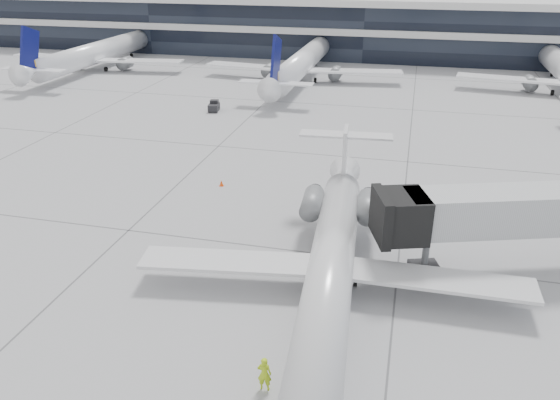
# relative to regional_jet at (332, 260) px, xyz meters

# --- Properties ---
(ground) EXTENTS (220.00, 220.00, 0.00)m
(ground) POSITION_rel_regional_jet_xyz_m (-6.09, 4.58, -2.35)
(ground) COLOR #949497
(ground) RESTS_ON ground
(terminal) EXTENTS (170.00, 22.00, 10.00)m
(terminal) POSITION_rel_regional_jet_xyz_m (-6.09, 86.58, 2.65)
(terminal) COLOR black
(terminal) RESTS_ON ground
(bg_jet_left) EXTENTS (32.00, 40.00, 9.60)m
(bg_jet_left) POSITION_rel_regional_jet_xyz_m (-51.09, 59.58, -2.35)
(bg_jet_left) COLOR white
(bg_jet_left) RESTS_ON ground
(bg_jet_center) EXTENTS (32.00, 40.00, 9.60)m
(bg_jet_center) POSITION_rel_regional_jet_xyz_m (-14.09, 59.58, -2.35)
(bg_jet_center) COLOR white
(bg_jet_center) RESTS_ON ground
(regional_jet) EXTENTS (23.89, 29.85, 6.89)m
(regional_jet) POSITION_rel_regional_jet_xyz_m (0.00, 0.00, 0.00)
(regional_jet) COLOR silver
(regional_jet) RESTS_ON ground
(jet_bridge) EXTENTS (17.95, 8.77, 5.89)m
(jet_bridge) POSITION_rel_regional_jet_xyz_m (11.85, 5.87, 1.94)
(jet_bridge) COLOR #BABCBF
(jet_bridge) RESTS_ON ground
(ramp_worker) EXTENTS (0.72, 0.50, 1.88)m
(ramp_worker) POSITION_rel_regional_jet_xyz_m (-1.80, -8.73, -1.41)
(ramp_worker) COLOR #B1DC17
(ramp_worker) RESTS_ON ground
(traffic_cone) EXTENTS (0.41, 0.41, 0.55)m
(traffic_cone) POSITION_rel_regional_jet_xyz_m (-12.14, 14.37, -2.09)
(traffic_cone) COLOR #FF4B0D
(traffic_cone) RESTS_ON ground
(far_tug) EXTENTS (1.58, 2.29, 1.35)m
(far_tug) POSITION_rel_regional_jet_xyz_m (-21.45, 37.89, -1.75)
(far_tug) COLOR black
(far_tug) RESTS_ON ground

